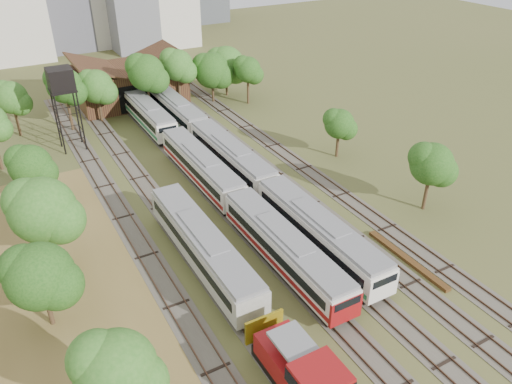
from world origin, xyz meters
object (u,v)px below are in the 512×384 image
railcar_green_set (231,158)px  shunter_locomotive (303,375)px  railcar_red_set (238,203)px  water_tower (61,82)px

railcar_green_set → shunter_locomotive: (-10.00, -29.75, 0.06)m
railcar_red_set → shunter_locomotive: shunter_locomotive is taller
shunter_locomotive → water_tower: water_tower is taller
shunter_locomotive → railcar_red_set: bearing=73.7°
railcar_green_set → shunter_locomotive: shunter_locomotive is taller
railcar_red_set → shunter_locomotive: size_ratio=4.25×
shunter_locomotive → railcar_green_set: bearing=71.4°
railcar_red_set → shunter_locomotive: (-6.00, -20.49, 0.10)m
water_tower → railcar_red_set: bearing=-66.8°
railcar_red_set → railcar_green_set: railcar_green_set is taller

